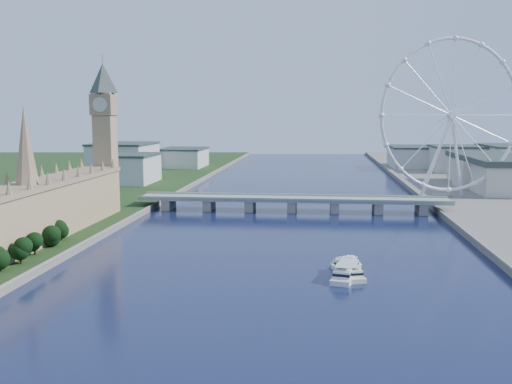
# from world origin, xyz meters

# --- Properties ---
(parliament_range) EXTENTS (24.00, 200.00, 70.00)m
(parliament_range) POSITION_xyz_m (-128.00, 170.00, 18.48)
(parliament_range) COLOR tan
(parliament_range) RESTS_ON ground
(big_ben) EXTENTS (20.02, 20.02, 110.00)m
(big_ben) POSITION_xyz_m (-128.00, 278.00, 66.57)
(big_ben) COLOR tan
(big_ben) RESTS_ON ground
(westminster_bridge) EXTENTS (220.00, 22.00, 9.50)m
(westminster_bridge) POSITION_xyz_m (0.00, 300.00, 6.63)
(westminster_bridge) COLOR gray
(westminster_bridge) RESTS_ON ground
(london_eye) EXTENTS (113.60, 39.12, 124.30)m
(london_eye) POSITION_xyz_m (119.98, 355.08, 67.52)
(london_eye) COLOR silver
(london_eye) RESTS_ON ground
(county_hall) EXTENTS (54.00, 144.00, 35.00)m
(county_hall) POSITION_xyz_m (175.00, 430.00, 0.00)
(county_hall) COLOR beige
(county_hall) RESTS_ON ground
(city_skyline) EXTENTS (505.00, 280.00, 32.00)m
(city_skyline) POSITION_xyz_m (39.22, 560.08, 16.96)
(city_skyline) COLOR beige
(city_skyline) RESTS_ON ground
(tour_boat_near) EXTENTS (15.42, 28.84, 6.17)m
(tour_boat_near) POSITION_xyz_m (31.55, 137.91, 0.00)
(tour_boat_near) COLOR beige
(tour_boat_near) RESTS_ON ground
(tour_boat_far) EXTENTS (15.54, 33.46, 7.19)m
(tour_boat_far) POSITION_xyz_m (30.56, 135.27, 0.00)
(tour_boat_far) COLOR silver
(tour_boat_far) RESTS_ON ground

